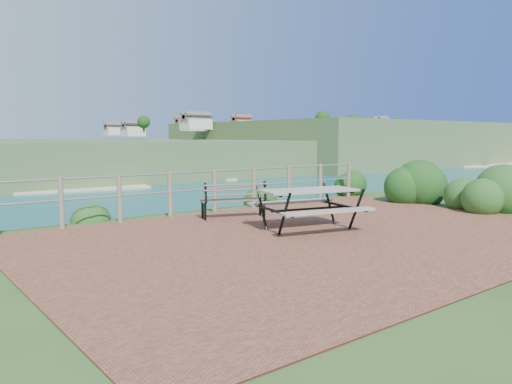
% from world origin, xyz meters
% --- Properties ---
extents(ground, '(10.00, 7.00, 0.12)m').
position_xyz_m(ground, '(0.00, 0.00, 0.00)').
color(ground, brown).
rests_on(ground, ground).
extents(safety_railing, '(9.40, 0.10, 1.00)m').
position_xyz_m(safety_railing, '(0.00, 3.35, 0.57)').
color(safety_railing, '#6B5B4C').
rests_on(safety_railing, ground).
extents(distant_bay, '(290.00, 232.36, 24.00)m').
position_xyz_m(distant_bay, '(173.07, 202.61, -1.52)').
color(distant_bay, '#345229').
rests_on(distant_bay, ground).
extents(picnic_table, '(1.93, 1.54, 0.76)m').
position_xyz_m(picnic_table, '(0.20, 0.44, 0.49)').
color(picnic_table, gray).
rests_on(picnic_table, ground).
extents(park_bench, '(1.45, 0.80, 0.80)m').
position_xyz_m(park_bench, '(-0.13, 2.41, 0.53)').
color(park_bench, brown).
rests_on(park_bench, ground).
extents(shrub_right_front, '(1.42, 1.42, 2.01)m').
position_xyz_m(shrub_right_front, '(5.10, 1.85, 0.00)').
color(shrub_right_front, '#123B14').
rests_on(shrub_right_front, ground).
extents(shrub_right_back, '(1.35, 1.35, 1.91)m').
position_xyz_m(shrub_right_back, '(5.24, -0.23, 0.00)').
color(shrub_right_back, '#204A1C').
rests_on(shrub_right_back, ground).
extents(shrub_right_edge, '(1.00, 1.00, 1.43)m').
position_xyz_m(shrub_right_edge, '(5.29, 3.61, 0.00)').
color(shrub_right_edge, '#123B14').
rests_on(shrub_right_edge, ground).
extents(shrub_lip_west, '(0.72, 0.72, 0.44)m').
position_xyz_m(shrub_lip_west, '(-2.68, 4.21, 0.00)').
color(shrub_lip_west, '#204A1C').
rests_on(shrub_lip_west, ground).
extents(shrub_lip_east, '(0.79, 0.79, 0.54)m').
position_xyz_m(shrub_lip_east, '(2.12, 4.12, 0.00)').
color(shrub_lip_east, '#123B14').
rests_on(shrub_lip_east, ground).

